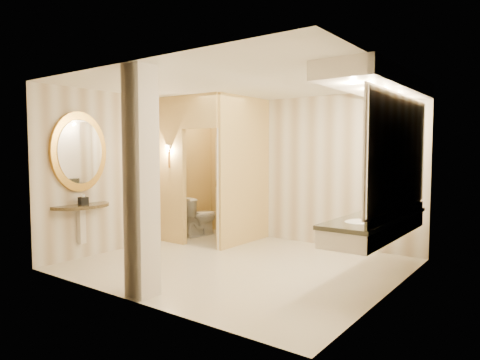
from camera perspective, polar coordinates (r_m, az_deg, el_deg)
name	(u,v)px	position (r m, az deg, el deg)	size (l,w,h in m)	color
floor	(239,264)	(6.60, -0.19, -11.14)	(4.50, 4.50, 0.00)	beige
ceiling	(239,84)	(6.45, -0.19, 12.70)	(4.50, 4.50, 0.00)	silver
wall_back	(303,170)	(8.07, 8.33, 1.30)	(4.50, 0.02, 2.70)	beige
wall_front	(132,184)	(4.93, -14.23, -0.48)	(4.50, 0.02, 2.70)	beige
wall_left	(139,171)	(7.93, -13.33, 1.19)	(0.02, 4.00, 2.70)	beige
wall_right	(391,182)	(5.35, 19.50, -0.24)	(0.02, 4.00, 2.70)	beige
toilet_closet	(220,169)	(7.84, -2.63, 1.52)	(1.50, 1.55, 2.70)	#E6C878
wall_sconce	(169,150)	(7.97, -9.49, 4.00)	(0.14, 0.14, 0.42)	gold
vanity	(380,158)	(5.80, 18.17, 2.85)	(0.75, 2.52, 2.09)	beige
console_shelf	(79,175)	(7.18, -20.64, 0.68)	(0.96, 0.96, 1.93)	black
pillar	(141,182)	(5.12, -13.02, -0.30)	(0.30, 0.30, 2.70)	beige
tissue_box	(83,201)	(7.09, -20.17, -2.63)	(0.12, 0.12, 0.12)	black
toilet	(199,216)	(8.70, -5.47, -4.80)	(0.44, 0.78, 0.79)	white
soap_bottle_a	(367,211)	(5.74, 16.54, -3.97)	(0.06, 0.07, 0.14)	beige
soap_bottle_b	(379,210)	(6.01, 18.08, -3.76)	(0.09, 0.09, 0.12)	silver
soap_bottle_c	(367,208)	(5.76, 16.54, -3.55)	(0.08, 0.08, 0.22)	#C6B28C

